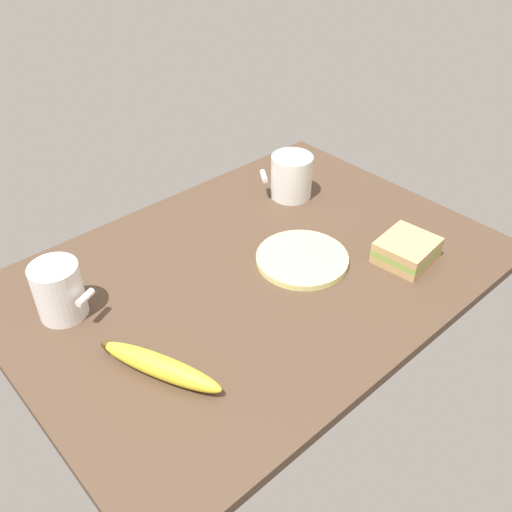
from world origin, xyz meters
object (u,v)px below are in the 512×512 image
Objects in this scene: plate_of_food at (302,259)px; coffee_mug_milky at (59,290)px; sandwich_main at (407,250)px; banana at (160,366)px; coffee_mug_black at (291,176)px.

coffee_mug_milky is at bearing 156.96° from plate_of_food.
coffee_mug_milky is 62.70cm from sandwich_main.
plate_of_food is 0.86× the size of banana.
coffee_mug_black is 56.35cm from banana.
sandwich_main is at bearing -28.43° from coffee_mug_milky.
coffee_mug_black reaches higher than plate_of_food.
plate_of_food is at bearing 8.18° from banana.
sandwich_main is (55.07, -29.82, -2.92)cm from coffee_mug_milky.
sandwich_main is 51.16cm from banana.
banana is at bearing 171.39° from sandwich_main.
coffee_mug_milky is 0.50× the size of banana.
sandwich_main reaches higher than plate_of_food.
sandwich_main is at bearing -40.45° from plate_of_food.
banana is at bearing -78.55° from coffee_mug_milky.
coffee_mug_milky is at bearing 151.57° from sandwich_main.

